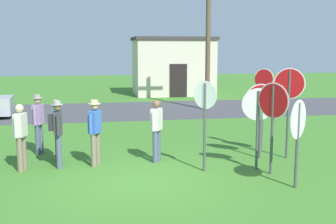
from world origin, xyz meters
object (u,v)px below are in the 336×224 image
at_px(person_near_signs, 38,121).
at_px(person_on_left, 21,133).
at_px(stop_sign_leaning_right, 205,111).
at_px(person_in_teal, 57,127).
at_px(stop_sign_tallest, 263,97).
at_px(stop_sign_low_front, 289,96).
at_px(stop_sign_nearest, 298,128).
at_px(person_holding_notes, 95,129).
at_px(stop_sign_center_cluster, 273,111).
at_px(person_with_sunhat, 57,129).
at_px(stop_sign_far_back, 261,108).
at_px(utility_pole, 208,33).
at_px(person_in_dark_shirt, 157,127).
at_px(stop_sign_rear_right, 258,114).

height_order(person_near_signs, person_on_left, person_near_signs).
relative_size(stop_sign_leaning_right, person_in_teal, 1.34).
bearing_deg(stop_sign_leaning_right, stop_sign_tallest, 36.00).
xyz_separation_m(stop_sign_low_front, stop_sign_nearest, (-0.96, -2.40, -0.42)).
relative_size(person_holding_notes, person_on_left, 1.03).
bearing_deg(stop_sign_center_cluster, person_with_sunhat, 163.56).
bearing_deg(stop_sign_far_back, utility_pole, 83.26).
xyz_separation_m(stop_sign_tallest, person_in_dark_shirt, (-3.24, -0.51, -0.68)).
xyz_separation_m(stop_sign_nearest, person_in_dark_shirt, (-2.68, 2.69, -0.38)).
distance_m(stop_sign_far_back, person_on_left, 6.38).
relative_size(stop_sign_rear_right, person_near_signs, 1.20).
bearing_deg(stop_sign_low_front, stop_sign_tallest, 116.69).
bearing_deg(person_holding_notes, stop_sign_leaning_right, -20.16).
height_order(utility_pole, stop_sign_low_front, utility_pole).
height_order(person_near_signs, person_with_sunhat, same).
distance_m(stop_sign_center_cluster, person_near_signs, 6.60).
xyz_separation_m(stop_sign_center_cluster, stop_sign_nearest, (0.11, -1.06, -0.22)).
bearing_deg(person_with_sunhat, stop_sign_low_front, -1.65).
distance_m(stop_sign_tallest, stop_sign_rear_right, 1.94).
height_order(stop_sign_center_cluster, person_near_signs, stop_sign_center_cluster).
relative_size(stop_sign_center_cluster, stop_sign_nearest, 1.15).
distance_m(stop_sign_tallest, person_in_dark_shirt, 3.35).
xyz_separation_m(stop_sign_tallest, stop_sign_rear_right, (-0.87, -1.73, -0.21)).
relative_size(stop_sign_low_front, person_near_signs, 1.45).
distance_m(utility_pole, person_with_sunhat, 11.77).
height_order(stop_sign_low_front, person_on_left, stop_sign_low_front).
bearing_deg(person_holding_notes, stop_sign_tallest, 7.22).
bearing_deg(stop_sign_tallest, person_on_left, -173.76).
bearing_deg(stop_sign_leaning_right, person_on_left, 169.11).
distance_m(stop_sign_tallest, stop_sign_far_back, 0.78).
relative_size(stop_sign_nearest, person_in_dark_shirt, 1.16).
bearing_deg(stop_sign_center_cluster, stop_sign_nearest, -84.25).
bearing_deg(stop_sign_low_front, stop_sign_leaning_right, -162.92).
bearing_deg(person_holding_notes, stop_sign_center_cluster, -19.93).
relative_size(person_with_sunhat, person_holding_notes, 1.00).
height_order(stop_sign_far_back, stop_sign_center_cluster, stop_sign_center_cluster).
height_order(stop_sign_rear_right, stop_sign_center_cluster, stop_sign_center_cluster).
relative_size(utility_pole, stop_sign_leaning_right, 3.21).
bearing_deg(person_holding_notes, person_in_teal, 146.73).
distance_m(stop_sign_tallest, person_near_signs, 6.58).
xyz_separation_m(utility_pole, person_in_teal, (-6.64, -8.68, -2.87)).
height_order(utility_pole, stop_sign_tallest, utility_pole).
bearing_deg(stop_sign_tallest, person_with_sunhat, -173.93).
xyz_separation_m(stop_sign_tallest, stop_sign_far_back, (-0.35, -0.67, -0.20)).
bearing_deg(utility_pole, person_in_teal, -127.44).
height_order(stop_sign_nearest, person_on_left, stop_sign_nearest).
relative_size(stop_sign_tallest, person_in_dark_shirt, 1.46).
relative_size(stop_sign_center_cluster, person_with_sunhat, 1.29).
bearing_deg(person_with_sunhat, person_in_dark_shirt, 2.32).
xyz_separation_m(stop_sign_center_cluster, person_near_signs, (-5.81, 3.09, -0.57)).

